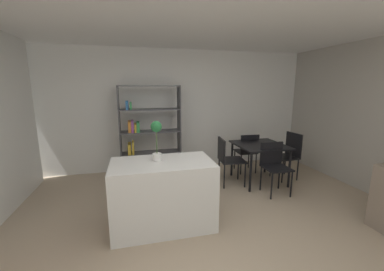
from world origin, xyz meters
The scene contains 11 objects.
ground_plane centered at (0.00, 0.00, 0.00)m, with size 9.02×9.02×0.00m, color tan.
ceiling_slab centered at (0.00, 0.00, 2.70)m, with size 6.57×5.58×0.06m.
back_partition centered at (0.00, 2.76, 1.33)m, with size 6.57×0.06×2.67m, color white.
kitchen_island centered at (-0.42, 0.40, 0.45)m, with size 1.32×0.76×0.90m, color silver.
potted_plant_on_island centered at (-0.47, 0.48, 1.22)m, with size 0.14×0.14×0.53m.
open_bookshelf centered at (-0.54, 2.37, 0.89)m, with size 1.24×0.37×1.89m.
dining_table centered at (1.61, 1.48, 0.68)m, with size 0.91×0.95×0.76m.
dining_chair_window_side centered at (2.29, 1.49, 0.56)m, with size 0.47×0.46×0.94m.
dining_chair_near centered at (1.62, 0.98, 0.54)m, with size 0.44×0.43×0.89m.
dining_chair_far centered at (1.61, 1.98, 0.52)m, with size 0.42×0.44×0.87m.
dining_chair_island_side centered at (0.94, 1.49, 0.55)m, with size 0.51×0.50×0.91m.
Camera 1 is at (-0.74, -2.53, 1.84)m, focal length 22.00 mm.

